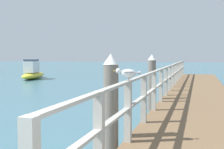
# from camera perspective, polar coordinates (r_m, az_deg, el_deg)

# --- Properties ---
(pier_deck) EXTENTS (2.49, 23.63, 0.40)m
(pier_deck) POSITION_cam_1_polar(r_m,az_deg,el_deg) (13.01, 16.16, -4.05)
(pier_deck) COLOR brown
(pier_deck) RESTS_ON ground_plane
(pier_railing) EXTENTS (0.12, 22.15, 1.09)m
(pier_railing) POSITION_cam_1_polar(r_m,az_deg,el_deg) (12.98, 11.07, -0.13)
(pier_railing) COLOR #B2ADA3
(pier_railing) RESTS_ON pier_deck
(dock_piling_near) EXTENTS (0.29, 0.29, 1.96)m
(dock_piling_near) POSITION_cam_1_polar(r_m,az_deg,el_deg) (5.56, -0.21, -6.03)
(dock_piling_near) COLOR #6B6056
(dock_piling_near) RESTS_ON ground_plane
(dock_piling_far) EXTENTS (0.29, 0.29, 1.96)m
(dock_piling_far) POSITION_cam_1_polar(r_m,az_deg,el_deg) (10.45, 7.68, -1.46)
(dock_piling_far) COLOR #6B6056
(dock_piling_far) RESTS_ON ground_plane
(seagull_foreground) EXTENTS (0.46, 0.24, 0.21)m
(seagull_foreground) POSITION_cam_1_polar(r_m,az_deg,el_deg) (5.18, 3.05, 0.34)
(seagull_foreground) COLOR white
(seagull_foreground) RESTS_ON pier_railing
(boat_3) EXTENTS (2.26, 4.53, 1.60)m
(boat_3) POSITION_cam_1_polar(r_m,az_deg,el_deg) (24.85, -15.04, 0.39)
(boat_3) COLOR gold
(boat_3) RESTS_ON ground_plane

